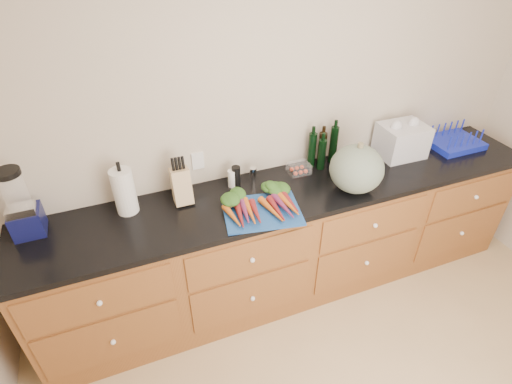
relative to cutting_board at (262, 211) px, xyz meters
name	(u,v)px	position (x,y,z in m)	size (l,w,h in m)	color
wall_back	(279,120)	(0.32, 0.48, 0.35)	(4.10, 0.05, 2.60)	beige
cabinets	(293,242)	(0.32, 0.16, -0.50)	(3.60, 0.64, 0.90)	brown
countertop	(297,190)	(0.32, 0.16, -0.03)	(3.64, 0.62, 0.04)	black
cutting_board	(262,211)	(0.00, 0.00, 0.00)	(0.47, 0.36, 0.01)	#1A478D
carrots	(259,202)	(0.00, 0.05, 0.03)	(0.46, 0.34, 0.07)	orange
squash	(357,169)	(0.67, 0.01, 0.15)	(0.35, 0.35, 0.32)	#546454
blender_appliance	(21,207)	(-1.33, 0.32, 0.18)	(0.17, 0.17, 0.43)	#0D1040
paper_towel	(124,191)	(-0.77, 0.32, 0.14)	(0.13, 0.13, 0.30)	white
knife_block	(181,186)	(-0.43, 0.30, 0.11)	(0.11, 0.11, 0.23)	tan
grinder_salt	(232,179)	(-0.08, 0.34, 0.06)	(0.05, 0.05, 0.12)	white
grinder_pepper	(236,176)	(-0.05, 0.34, 0.07)	(0.06, 0.06, 0.15)	black
canister_chrome	(253,175)	(0.07, 0.34, 0.05)	(0.05, 0.05, 0.11)	silver
tomato_box	(299,168)	(0.42, 0.33, 0.03)	(0.15, 0.12, 0.07)	white
bottles	(322,149)	(0.62, 0.37, 0.12)	(0.23, 0.12, 0.28)	black
grocery_bag	(401,140)	(1.25, 0.28, 0.12)	(0.33, 0.27, 0.24)	white
dish_rack	(454,141)	(1.74, 0.24, 0.03)	(0.39, 0.32, 0.16)	#1422B0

